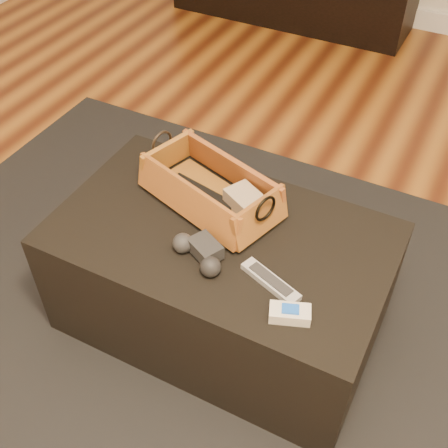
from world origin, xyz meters
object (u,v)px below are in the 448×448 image
at_px(wicker_basket, 211,189).
at_px(game_controller, 200,252).
at_px(ottoman, 221,279).
at_px(cream_gadget, 290,313).
at_px(tv_remote, 202,195).
at_px(silver_remote, 271,281).

xyz_separation_m(wicker_basket, game_controller, (0.09, -0.23, -0.02)).
bearing_deg(ottoman, cream_gadget, -33.12).
bearing_deg(ottoman, wicker_basket, 130.95).
relative_size(tv_remote, cream_gadget, 2.01).
distance_m(silver_remote, cream_gadget, 0.12).
height_order(game_controller, silver_remote, game_controller).
xyz_separation_m(ottoman, cream_gadget, (0.30, -0.19, 0.23)).
height_order(ottoman, game_controller, game_controller).
height_order(game_controller, cream_gadget, game_controller).
xyz_separation_m(tv_remote, cream_gadget, (0.41, -0.29, -0.01)).
height_order(ottoman, tv_remote, tv_remote).
bearing_deg(tv_remote, silver_remote, -20.80).
bearing_deg(cream_gadget, wicker_basket, 142.47).
height_order(ottoman, silver_remote, silver_remote).
bearing_deg(silver_remote, tv_remote, 147.43).
bearing_deg(game_controller, silver_remote, 2.42).
relative_size(wicker_basket, silver_remote, 2.57).
height_order(tv_remote, game_controller, game_controller).
bearing_deg(silver_remote, game_controller, -177.58).
bearing_deg(tv_remote, wicker_basket, 30.87).
distance_m(tv_remote, cream_gadget, 0.50).
xyz_separation_m(wicker_basket, cream_gadget, (0.39, -0.30, -0.03)).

